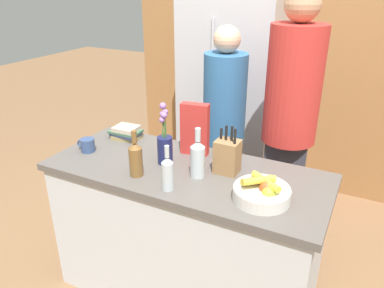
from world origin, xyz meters
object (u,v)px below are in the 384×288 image
Objects in this scene: coffee_mug at (87,145)px; flower_vase at (165,145)px; fruit_bowl at (262,192)px; person_at_sink at (224,124)px; bottle_wine at (168,172)px; bottle_vinegar at (198,158)px; refrigerator at (232,89)px; knife_block at (227,156)px; bottle_oil at (136,158)px; person_in_blue at (290,118)px; book_stack at (126,133)px; cereal_box at (195,129)px.

flower_vase is at bearing 9.01° from coffee_mug.
person_at_sink is at bearing 122.83° from fruit_bowl.
coffee_mug is 0.69m from bottle_wine.
flower_vase is 1.30× the size of bottle_vinegar.
bottle_vinegar is at bearing -13.77° from flower_vase.
refrigerator is 1.42m from knife_block.
refrigerator is 7.98× the size of bottle_wine.
bottle_oil is (-0.68, -0.07, 0.06)m from fruit_bowl.
flower_vase is at bearing 123.29° from bottle_wine.
fruit_bowl is 1.15× the size of bottle_wine.
bottle_vinegar is at bearing -121.45° from person_in_blue.
coffee_mug is 0.49× the size of bottle_wine.
person_at_sink is at bearing 46.92° from book_stack.
bottle_wine is at bearing -120.92° from person_in_blue.
coffee_mug is at bearing -170.99° from flower_vase.
fruit_bowl reaches higher than book_stack.
flower_vase is (-0.36, -0.06, 0.02)m from knife_block.
knife_block reaches higher than fruit_bowl.
fruit_bowl is at bearing -92.99° from person_in_blue.
fruit_bowl is 0.63m from flower_vase.
bottle_vinegar is (-0.38, 0.07, 0.06)m from fruit_bowl.
person_at_sink is 0.50m from person_in_blue.
cereal_box is (0.23, -1.19, 0.08)m from refrigerator.
person_at_sink is at bearing 165.08° from person_in_blue.
flower_vase reaches higher than book_stack.
knife_block reaches higher than bottle_oil.
bottle_oil is at bearing -48.08° from book_stack.
cereal_box is 1.14× the size of bottle_vinegar.
book_stack reaches higher than coffee_mug.
bottle_wine is (-0.07, -0.19, -0.01)m from bottle_vinegar.
fruit_bowl is at bearing -11.02° from bottle_vinegar.
refrigerator is 5.36× the size of flower_vase.
bottle_vinegar is 0.80m from person_at_sink.
refrigerator is 1.69m from fruit_bowl.
refrigerator is 7.41× the size of bottle_oil.
person_in_blue reaches higher than flower_vase.
fruit_bowl is 0.62m from cereal_box.
cereal_box is at bearing -75.83° from person_at_sink.
knife_block is at bearing 143.44° from fruit_bowl.
person_at_sink reaches higher than coffee_mug.
refrigerator is at bearing 118.12° from person_at_sink.
knife_block is 0.17× the size of person_at_sink.
refrigerator reaches higher than fruit_bowl.
person_at_sink reaches higher than book_stack.
bottle_oil is 0.92m from person_at_sink.
knife_block is 0.72m from person_at_sink.
refrigerator is 1.00m from person_in_blue.
flower_vase is (-0.61, 0.13, 0.07)m from fruit_bowl.
bottle_oil is 0.16× the size of person_at_sink.
person_in_blue is (0.68, -0.73, 0.08)m from refrigerator.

